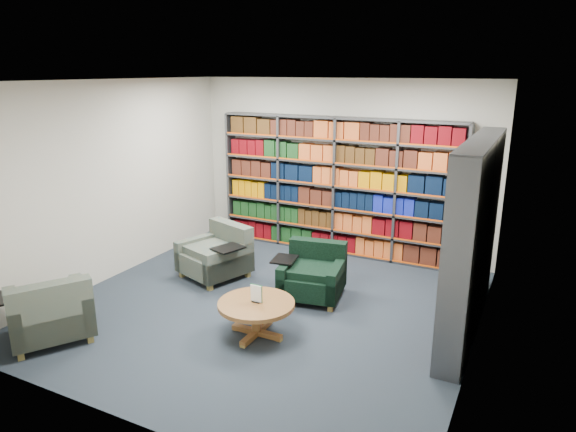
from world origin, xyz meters
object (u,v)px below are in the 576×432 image
at_px(chair_green_right, 314,275).
at_px(coffee_table, 256,309).
at_px(chair_teal_left, 219,256).
at_px(chair_teal_front, 50,315).

bearing_deg(chair_green_right, coffee_table, -96.10).
height_order(chair_teal_left, chair_green_right, chair_teal_left).
bearing_deg(chair_teal_front, chair_green_right, 48.42).
relative_size(chair_teal_front, coffee_table, 1.34).
relative_size(chair_teal_left, chair_green_right, 1.12).
bearing_deg(coffee_table, chair_green_right, 83.90).
xyz_separation_m(chair_teal_left, chair_teal_front, (-0.60, -2.42, 0.01)).
bearing_deg(chair_teal_left, chair_teal_front, -104.06).
bearing_deg(coffee_table, chair_teal_front, -150.66).
xyz_separation_m(chair_teal_front, coffee_table, (1.99, 1.12, 0.02)).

